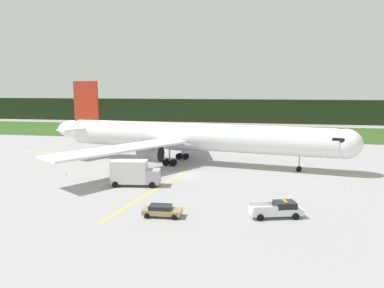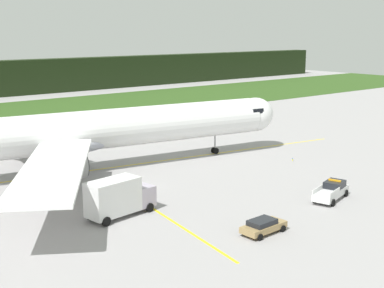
{
  "view_description": "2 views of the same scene",
  "coord_description": "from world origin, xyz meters",
  "px_view_note": "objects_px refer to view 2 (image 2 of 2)",
  "views": [
    {
      "loc": [
        11.64,
        -56.89,
        14.29
      ],
      "look_at": [
        -0.75,
        9.27,
        3.82
      ],
      "focal_mm": 34.07,
      "sensor_mm": 36.0,
      "label": 1
    },
    {
      "loc": [
        -31.74,
        -49.3,
        17.45
      ],
      "look_at": [
        5.22,
        -4.36,
        5.02
      ],
      "focal_mm": 50.03,
      "sensor_mm": 36.0,
      "label": 2
    }
  ],
  "objects_px": {
    "staff_car": "(263,226)",
    "apron_cone": "(320,190)",
    "ops_pickup_truck": "(332,191)",
    "catering_truck": "(118,197)",
    "airliner": "(78,133)"
  },
  "relations": [
    {
      "from": "staff_car",
      "to": "apron_cone",
      "type": "relative_size",
      "value": 7.07
    },
    {
      "from": "ops_pickup_truck",
      "to": "catering_truck",
      "type": "xyz_separation_m",
      "value": [
        -20.16,
        9.61,
        1.06
      ]
    },
    {
      "from": "ops_pickup_truck",
      "to": "catering_truck",
      "type": "height_order",
      "value": "catering_truck"
    },
    {
      "from": "apron_cone",
      "to": "catering_truck",
      "type": "bearing_deg",
      "value": 160.26
    },
    {
      "from": "catering_truck",
      "to": "staff_car",
      "type": "height_order",
      "value": "catering_truck"
    },
    {
      "from": "catering_truck",
      "to": "apron_cone",
      "type": "distance_m",
      "value": 22.37
    },
    {
      "from": "ops_pickup_truck",
      "to": "airliner",
      "type": "bearing_deg",
      "value": 119.61
    },
    {
      "from": "staff_car",
      "to": "apron_cone",
      "type": "bearing_deg",
      "value": 17.23
    },
    {
      "from": "airliner",
      "to": "ops_pickup_truck",
      "type": "bearing_deg",
      "value": -60.39
    },
    {
      "from": "ops_pickup_truck",
      "to": "staff_car",
      "type": "distance_m",
      "value": 12.89
    },
    {
      "from": "ops_pickup_truck",
      "to": "apron_cone",
      "type": "height_order",
      "value": "ops_pickup_truck"
    },
    {
      "from": "ops_pickup_truck",
      "to": "staff_car",
      "type": "xyz_separation_m",
      "value": [
        -12.71,
        -2.12,
        -0.2
      ]
    },
    {
      "from": "airliner",
      "to": "staff_car",
      "type": "xyz_separation_m",
      "value": [
        2.52,
        -28.92,
        -4.31
      ]
    },
    {
      "from": "ops_pickup_truck",
      "to": "apron_cone",
      "type": "distance_m",
      "value": 2.32
    },
    {
      "from": "airliner",
      "to": "staff_car",
      "type": "distance_m",
      "value": 29.34
    }
  ]
}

